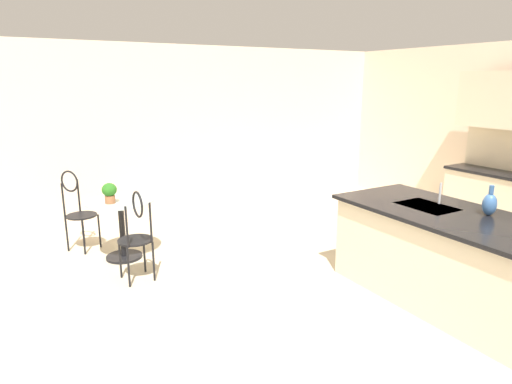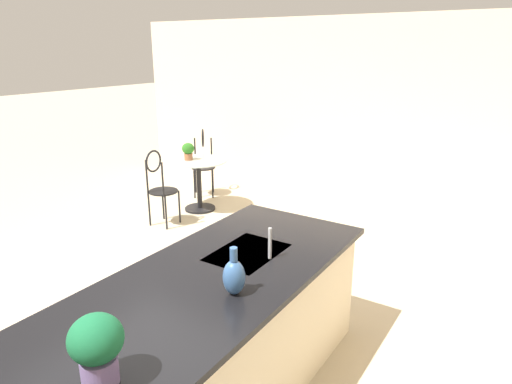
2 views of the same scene
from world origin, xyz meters
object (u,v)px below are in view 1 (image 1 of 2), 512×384
object	(u,v)px
chair_by_island	(137,232)
vase_on_counter	(490,204)
bistro_table	(122,224)
chair_near_window	(77,207)
potted_plant_on_table	(109,192)

from	to	relation	value
chair_by_island	vase_on_counter	xyz separation A→B (m)	(2.19, 2.75, 0.46)
bistro_table	chair_near_window	world-z (taller)	chair_near_window
chair_by_island	potted_plant_on_table	world-z (taller)	chair_by_island
chair_near_window	vase_on_counter	world-z (taller)	vase_on_counter
chair_near_window	chair_by_island	size ratio (longest dim) A/B	1.00
chair_near_window	potted_plant_on_table	distance (m)	0.78
bistro_table	vase_on_counter	size ratio (longest dim) A/B	2.78
potted_plant_on_table	bistro_table	bearing A→B (deg)	114.94
chair_near_window	chair_by_island	xyz separation A→B (m)	(1.36, 0.39, 0.00)
chair_near_window	chair_by_island	world-z (taller)	same
potted_plant_on_table	chair_by_island	bearing A→B (deg)	8.71
potted_plant_on_table	vase_on_counter	xyz separation A→B (m)	(2.89, 2.86, 0.15)
bistro_table	potted_plant_on_table	world-z (taller)	potted_plant_on_table
bistro_table	chair_by_island	xyz separation A→B (m)	(0.76, -0.02, 0.13)
chair_by_island	vase_on_counter	bearing A→B (deg)	51.43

